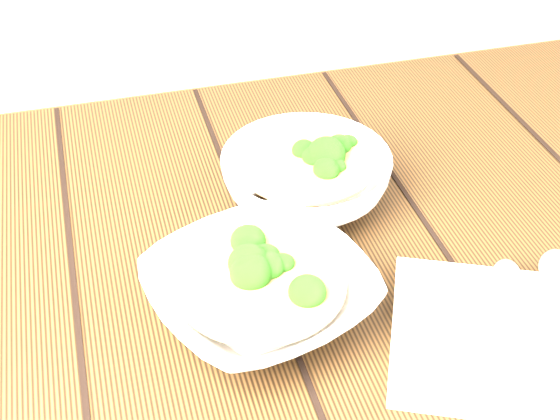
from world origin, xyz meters
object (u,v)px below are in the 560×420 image
table (280,335)px  soup_bowl_back (306,177)px  soup_bowl_front (260,291)px  trivet (279,217)px  napkin (515,340)px

table → soup_bowl_back: 0.19m
soup_bowl_front → trivet: soup_bowl_front is taller
soup_bowl_front → soup_bowl_back: soup_bowl_back is taller
soup_bowl_front → trivet: (0.06, 0.13, -0.02)m
soup_bowl_front → napkin: size_ratio=1.16×
table → trivet: (0.02, 0.06, 0.13)m
table → soup_bowl_front: bearing=-119.7°
soup_bowl_front → soup_bowl_back: bearing=59.5°
napkin → soup_bowl_front: bearing=178.9°
soup_bowl_front → soup_bowl_back: size_ratio=1.03×
soup_bowl_front → soup_bowl_back: (0.10, 0.17, 0.00)m
table → soup_bowl_back: size_ratio=4.53×
soup_bowl_front → trivet: bearing=66.7°
table → soup_bowl_front: (-0.04, -0.07, 0.15)m
soup_bowl_back → table: bearing=-121.1°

